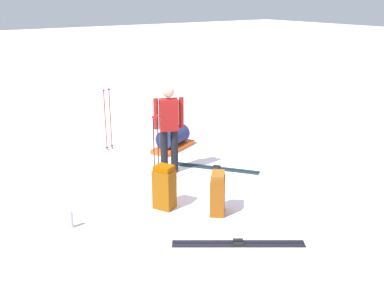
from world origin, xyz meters
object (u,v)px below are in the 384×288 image
object	(u,v)px
gear_sled	(173,139)
thermos_bottle	(71,220)
skier_standing	(169,125)
ski_poles_planted_far	(108,116)
ski_pair_far	(216,168)
ski_pair_near	(238,244)
backpack_large_dark	(164,187)
backpack_bright	(218,194)
ski_poles_planted_near	(156,147)

from	to	relation	value
gear_sled	thermos_bottle	bearing A→B (deg)	34.63
skier_standing	gear_sled	xyz separation A→B (m)	(-0.82, -1.16, -0.73)
skier_standing	ski_poles_planted_far	world-z (taller)	skier_standing
ski_pair_far	skier_standing	bearing A→B (deg)	-23.30
ski_pair_near	thermos_bottle	distance (m)	2.48
backpack_large_dark	backpack_bright	world-z (taller)	backpack_large_dark
ski_poles_planted_far	gear_sled	size ratio (longest dim) A/B	1.13
ski_pair_far	thermos_bottle	distance (m)	3.31
backpack_large_dark	ski_poles_planted_far	world-z (taller)	ski_poles_planted_far
skier_standing	backpack_bright	size ratio (longest dim) A/B	2.52
ski_poles_planted_near	ski_poles_planted_far	world-z (taller)	ski_poles_planted_far
thermos_bottle	gear_sled	bearing A→B (deg)	-145.37
ski_pair_far	backpack_bright	world-z (taller)	backpack_bright
ski_pair_far	ski_poles_planted_near	world-z (taller)	ski_poles_planted_near
ski_pair_near	backpack_bright	world-z (taller)	backpack_bright
skier_standing	thermos_bottle	distance (m)	2.73
ski_poles_planted_far	backpack_large_dark	bearing A→B (deg)	80.48
ski_pair_far	ski_poles_planted_far	xyz separation A→B (m)	(1.21, -2.31, 0.74)
skier_standing	thermos_bottle	bearing A→B (deg)	23.91
backpack_large_dark	gear_sled	distance (m)	2.98
ski_poles_planted_near	backpack_large_dark	bearing A→B (deg)	66.57
gear_sled	ski_pair_near	bearing A→B (deg)	69.55
ski_pair_near	backpack_large_dark	size ratio (longest dim) A/B	2.21
ski_poles_planted_near	ski_pair_far	bearing A→B (deg)	179.60
backpack_large_dark	ski_poles_planted_far	size ratio (longest dim) A/B	0.53
skier_standing	ski_poles_planted_near	bearing A→B (deg)	35.65
backpack_bright	ski_poles_planted_far	world-z (taller)	ski_poles_planted_far
backpack_bright	gear_sled	distance (m)	3.26
ski_poles_planted_near	thermos_bottle	world-z (taller)	ski_poles_planted_near
thermos_bottle	ski_pair_far	bearing A→B (deg)	-168.03
skier_standing	ski_poles_planted_near	xyz separation A→B (m)	(0.50, 0.36, -0.24)
ski_poles_planted_far	thermos_bottle	world-z (taller)	ski_poles_planted_far
ski_poles_planted_far	ski_pair_far	bearing A→B (deg)	117.77
backpack_large_dark	thermos_bottle	bearing A→B (deg)	-8.28
ski_pair_near	ski_poles_planted_near	distance (m)	2.58
gear_sled	thermos_bottle	size ratio (longest dim) A/B	4.63
ski_pair_near	ski_poles_planted_far	xyz separation A→B (m)	(-0.31, -4.78, 0.74)
ski_pair_far	ski_pair_near	bearing A→B (deg)	58.30
backpack_large_dark	ski_pair_near	bearing A→B (deg)	98.27
ski_poles_planted_far	thermos_bottle	bearing A→B (deg)	55.94
ski_pair_near	ski_pair_far	world-z (taller)	same
ski_pair_near	backpack_large_dark	xyz separation A→B (m)	(0.23, -1.57, 0.34)
skier_standing	backpack_large_dark	world-z (taller)	skier_standing
ski_pair_far	ski_poles_planted_far	world-z (taller)	ski_poles_planted_far
ski_pair_near	backpack_large_dark	bearing A→B (deg)	-81.73
backpack_bright	ski_poles_planted_far	distance (m)	3.87
ski_poles_planted_far	thermos_bottle	distance (m)	3.67
ski_pair_near	backpack_large_dark	world-z (taller)	backpack_large_dark
gear_sled	ski_poles_planted_near	bearing A→B (deg)	48.90
backpack_large_dark	ski_poles_planted_far	distance (m)	3.28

